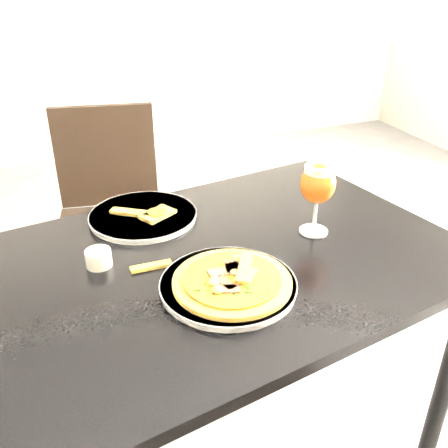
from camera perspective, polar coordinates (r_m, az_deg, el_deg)
name	(u,v)px	position (r m, az deg, el deg)	size (l,w,h in m)	color
dining_table	(217,287)	(1.27, -0.78, -7.20)	(1.31, 0.98, 0.75)	black
chair_far	(111,213)	(2.04, -12.82, 1.21)	(0.48, 0.48, 0.90)	black
plate_main	(228,285)	(1.11, 0.49, -7.01)	(0.30, 0.30, 0.02)	silver
pizza	(232,280)	(1.09, 0.91, -6.44)	(0.26, 0.26, 0.03)	olive
plate_second	(143,216)	(1.41, -9.23, 0.91)	(0.29, 0.29, 0.02)	silver
crust_scraps	(149,213)	(1.39, -8.62, 1.21)	(0.18, 0.13, 0.01)	olive
loose_crust	(151,266)	(1.19, -8.31, -4.80)	(0.10, 0.02, 0.01)	olive
sauce_cup	(99,257)	(1.21, -14.15, -3.73)	(0.06, 0.06, 0.04)	silver
beer_glass	(318,184)	(1.29, 10.69, 4.48)	(0.09, 0.09, 0.19)	silver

